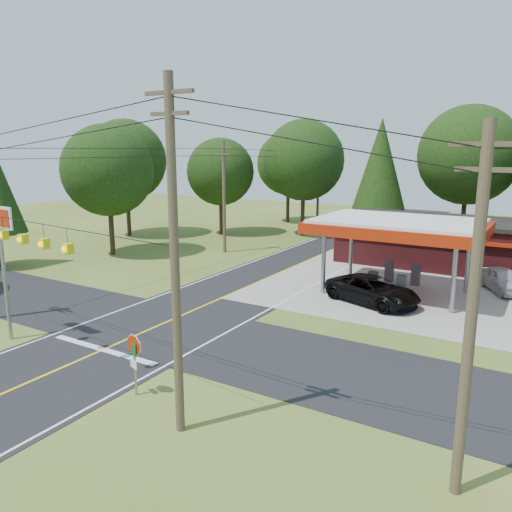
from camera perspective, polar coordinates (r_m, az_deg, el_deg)
The scene contains 17 objects.
ground at distance 27.28m, azimuth -11.39°, elevation -7.97°, with size 120.00×120.00×0.00m, color #455F21.
main_highway at distance 27.28m, azimuth -11.39°, elevation -7.95°, with size 8.00×120.00×0.02m, color black.
cross_road at distance 27.28m, azimuth -11.39°, elevation -7.94°, with size 70.00×7.00×0.02m, color black.
lane_center_yellow at distance 27.27m, azimuth -11.39°, elevation -7.92°, with size 0.15×110.00×0.00m, color yellow.
gas_canopy at distance 33.21m, azimuth 15.92°, elevation 3.02°, with size 10.60×7.40×4.88m.
convenience_store at distance 43.00m, azimuth 20.60°, elevation 1.53°, with size 16.40×7.55×3.80m.
utility_pole_near_right at distance 15.78m, azimuth -9.29°, elevation -0.17°, with size 1.80×0.30×11.50m.
utility_pole_far_left at distance 44.91m, azimuth -3.67°, elevation 6.95°, with size 1.80×0.30×10.00m.
utility_pole_right_b at distance 13.90m, azimuth 23.44°, elevation -5.97°, with size 1.80×0.30×10.00m.
utility_pole_north at distance 59.02m, azimuth 7.10°, elevation 7.69°, with size 0.30×0.30×9.50m.
overhead_beacons at distance 22.70m, azimuth -24.23°, elevation 3.31°, with size 17.04×2.04×1.03m.
treeline_backdrop at distance 45.90m, azimuth 9.93°, elevation 9.77°, with size 70.27×51.59×13.30m.
suv_car at distance 31.26m, azimuth 13.18°, elevation -3.85°, with size 5.92×5.92×1.65m, color black.
sedan_car at distance 36.78m, azimuth 26.41°, elevation -2.48°, with size 4.60×4.60×1.57m, color silver.
big_stop_sign at distance 26.73m, azimuth -27.19°, elevation 1.62°, with size 2.50×0.36×6.75m.
octagonal_stop_sign at distance 19.67m, azimuth -13.77°, elevation -10.39°, with size 0.85×0.20×2.49m.
route_sign_post at distance 19.83m, azimuth -13.81°, elevation -11.38°, with size 0.49×0.20×2.47m.
Camera 1 is at (17.56, -18.70, 9.30)m, focal length 35.00 mm.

